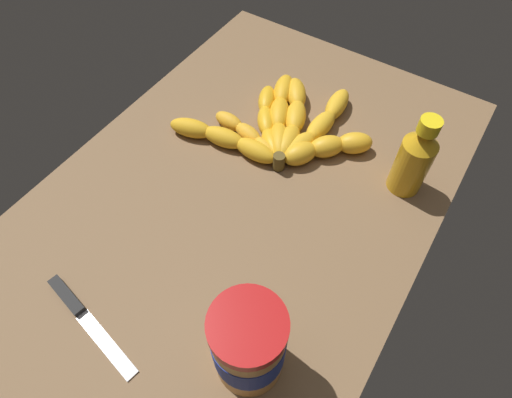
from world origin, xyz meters
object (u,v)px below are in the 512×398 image
at_px(banana_bunch, 283,127).
at_px(butter_knife, 83,316).
at_px(peanut_butter_jar, 249,345).
at_px(honey_bottle, 415,159).

height_order(banana_bunch, butter_knife, banana_bunch).
xyz_separation_m(banana_bunch, butter_knife, (-0.44, 0.05, -0.01)).
relative_size(peanut_butter_jar, butter_knife, 0.79).
bearing_deg(peanut_butter_jar, banana_bunch, 24.79).
height_order(banana_bunch, peanut_butter_jar, peanut_butter_jar).
height_order(peanut_butter_jar, butter_knife, peanut_butter_jar).
bearing_deg(peanut_butter_jar, honey_bottle, -8.60).
xyz_separation_m(banana_bunch, honey_bottle, (0.01, -0.23, 0.05)).
distance_m(banana_bunch, honey_bottle, 0.23).
xyz_separation_m(peanut_butter_jar, honey_bottle, (0.38, -0.06, -0.01)).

